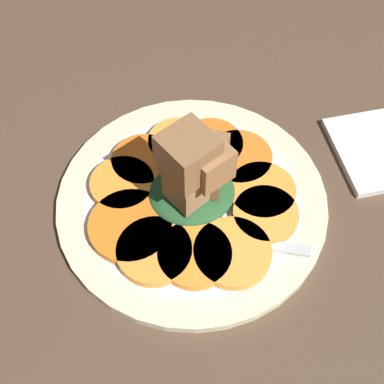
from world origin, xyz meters
The scene contains 15 objects.
table_slab centered at (0.00, 0.00, 1.00)cm, with size 120.00×120.00×2.00cm, color #4C3828.
plate centered at (0.00, 0.00, 2.52)cm, with size 27.16×27.16×1.05cm.
carrot_slice_0 centered at (3.35, 5.85, 3.56)cm, with size 6.87×6.87×0.91cm, color orange.
carrot_slice_1 centered at (-0.15, 6.97, 3.56)cm, with size 6.30×6.30×0.91cm, color orange.
carrot_slice_2 centered at (-4.03, 5.34, 3.56)cm, with size 6.53×6.53×0.91cm, color orange.
carrot_slice_3 centered at (-6.56, 2.88, 3.56)cm, with size 6.50×6.50×0.91cm, color orange.
carrot_slice_4 centered at (-6.54, -2.19, 3.56)cm, with size 8.06×8.06×0.91cm, color orange.
carrot_slice_5 centered at (-4.80, -5.34, 3.56)cm, with size 7.10×7.10×0.91cm, color orange.
carrot_slice_6 centered at (-1.22, -6.53, 3.56)cm, with size 6.94×6.94×0.91cm, color orange.
carrot_slice_7 centered at (2.25, -7.08, 3.56)cm, with size 7.32×7.32×0.91cm, color orange.
carrot_slice_8 centered at (6.48, -3.80, 3.56)cm, with size 6.41×6.41×0.91cm, color #F99338.
carrot_slice_9 centered at (6.92, -1.06, 3.56)cm, with size 6.79×6.79×0.91cm, color orange.
carrot_slice_10 centered at (5.79, 3.49, 3.56)cm, with size 6.98×6.98×0.91cm, color orange.
center_pile centered at (0.37, 0.03, 7.31)cm, with size 8.57×8.42×10.43cm.
fork centered at (0.59, -4.95, 3.30)cm, with size 17.47×8.22×0.40cm.
Camera 1 is at (-6.50, -28.93, 47.58)cm, focal length 50.00 mm.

